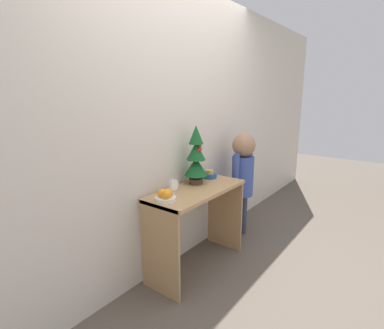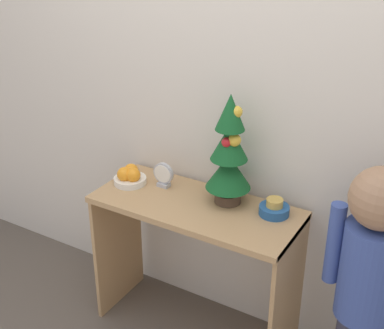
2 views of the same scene
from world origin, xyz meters
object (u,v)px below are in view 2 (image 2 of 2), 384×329
object	(u,v)px
child_figure	(371,261)
singing_bowl	(274,209)
mini_tree	(229,153)
fruit_bowl	(130,176)
desk_clock	(163,175)

from	to	relation	value
child_figure	singing_bowl	bearing A→B (deg)	165.63
mini_tree	child_figure	size ratio (longest dim) A/B	0.47
singing_bowl	child_figure	bearing A→B (deg)	-14.37
mini_tree	child_figure	world-z (taller)	mini_tree
fruit_bowl	desk_clock	world-z (taller)	desk_clock
desk_clock	child_figure	xyz separation A→B (m)	(1.05, -0.09, -0.08)
mini_tree	fruit_bowl	distance (m)	0.56
fruit_bowl	child_figure	size ratio (longest dim) A/B	0.14
mini_tree	singing_bowl	size ratio (longest dim) A/B	3.89
mini_tree	singing_bowl	distance (m)	0.33
desk_clock	child_figure	size ratio (longest dim) A/B	0.11
child_figure	desk_clock	bearing A→B (deg)	175.10
desk_clock	singing_bowl	bearing A→B (deg)	2.92
desk_clock	child_figure	distance (m)	1.06
mini_tree	desk_clock	distance (m)	0.40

